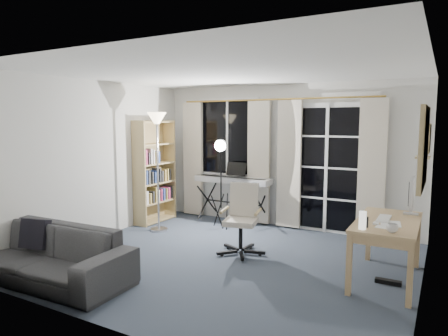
% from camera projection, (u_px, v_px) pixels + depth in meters
% --- Properties ---
extents(floor, '(4.50, 4.00, 0.02)m').
position_uv_depth(floor, '(226.00, 261.00, 5.16)').
color(floor, '#3A4254').
rests_on(floor, ground).
extents(window, '(1.20, 0.08, 1.40)m').
position_uv_depth(window, '(228.00, 137.00, 7.20)').
color(window, white).
rests_on(window, floor).
extents(french_door, '(1.32, 0.09, 2.11)m').
position_uv_depth(french_door, '(327.00, 169.00, 6.39)').
color(french_door, white).
rests_on(french_door, floor).
extents(curtains, '(3.60, 0.07, 2.13)m').
position_uv_depth(curtains, '(273.00, 163.00, 6.73)').
color(curtains, gold).
rests_on(curtains, floor).
extents(bookshelf, '(0.31, 0.84, 1.80)m').
position_uv_depth(bookshelf, '(153.00, 174.00, 7.08)').
color(bookshelf, tan).
rests_on(bookshelf, floor).
extents(torchiere_lamp, '(0.38, 0.38, 1.93)m').
position_uv_depth(torchiere_lamp, '(157.00, 136.00, 6.39)').
color(torchiere_lamp, '#B2B2B7').
rests_on(torchiere_lamp, floor).
extents(keyboard_piano, '(1.39, 0.68, 1.00)m').
position_uv_depth(keyboard_piano, '(233.00, 181.00, 6.93)').
color(keyboard_piano, black).
rests_on(keyboard_piano, floor).
extents(studio_light, '(0.35, 0.35, 1.53)m').
position_uv_depth(studio_light, '(221.00, 156.00, 6.54)').
color(studio_light, black).
rests_on(studio_light, floor).
extents(office_chair, '(0.66, 0.64, 0.95)m').
position_uv_depth(office_chair, '(243.00, 212.00, 5.45)').
color(office_chair, black).
rests_on(office_chair, floor).
extents(desk, '(0.65, 1.29, 0.69)m').
position_uv_depth(desk, '(387.00, 228.00, 4.44)').
color(desk, tan).
rests_on(desk, floor).
extents(monitor, '(0.17, 0.50, 0.43)m').
position_uv_depth(monitor, '(412.00, 193.00, 4.70)').
color(monitor, silver).
rests_on(monitor, desk).
extents(desk_clutter, '(0.40, 0.78, 0.87)m').
position_uv_depth(desk_clutter, '(379.00, 238.00, 4.29)').
color(desk_clutter, white).
rests_on(desk_clutter, desk).
extents(mug, '(0.11, 0.09, 0.11)m').
position_uv_depth(mug, '(392.00, 227.00, 3.95)').
color(mug, silver).
rests_on(mug, desk).
extents(wall_mirror, '(0.04, 0.94, 0.74)m').
position_uv_depth(wall_mirror, '(423.00, 147.00, 3.60)').
color(wall_mirror, tan).
rests_on(wall_mirror, floor).
extents(framed_print, '(0.03, 0.42, 0.32)m').
position_uv_depth(framed_print, '(429.00, 138.00, 4.37)').
color(framed_print, tan).
rests_on(framed_print, floor).
extents(wall_shelf, '(0.16, 0.30, 0.18)m').
position_uv_depth(wall_shelf, '(423.00, 152.00, 4.86)').
color(wall_shelf, tan).
rests_on(wall_shelf, floor).
extents(sofa, '(2.06, 0.68, 0.80)m').
position_uv_depth(sofa, '(45.00, 245.00, 4.48)').
color(sofa, '#29292B').
rests_on(sofa, floor).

